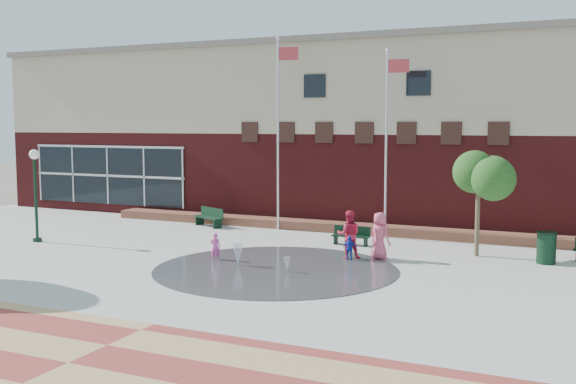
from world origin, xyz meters
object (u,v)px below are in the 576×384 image
at_px(flagpole_right, 387,133).
at_px(trash_can, 546,248).
at_px(child_splash, 215,247).
at_px(flagpole_left, 279,124).
at_px(bench_left, 209,221).

relative_size(flagpole_right, trash_can, 7.02).
distance_m(flagpole_right, child_splash, 9.35).
bearing_deg(child_splash, flagpole_right, -147.67).
height_order(flagpole_right, child_splash, flagpole_right).
xyz_separation_m(flagpole_right, trash_can, (6.74, -2.82, -3.99)).
relative_size(flagpole_left, bench_left, 4.73).
height_order(trash_can, child_splash, trash_can).
relative_size(bench_left, trash_can, 1.63).
bearing_deg(flagpole_right, flagpole_left, 169.99).
bearing_deg(flagpole_right, child_splash, -128.75).
distance_m(trash_can, child_splash, 11.91).
xyz_separation_m(flagpole_right, bench_left, (-8.80, -0.36, -4.28)).
relative_size(trash_can, child_splash, 1.14).
height_order(flagpole_left, trash_can, flagpole_left).
bearing_deg(child_splash, flagpole_left, -109.42).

